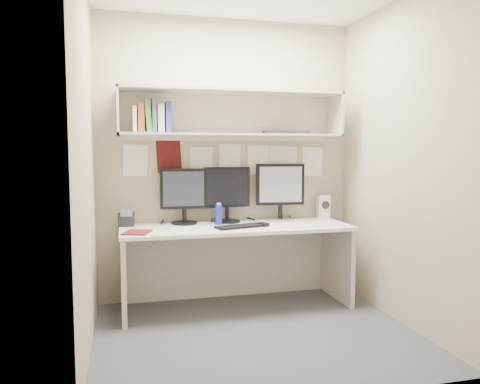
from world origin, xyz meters
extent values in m
cube|color=#444348|center=(0.00, 0.00, 0.00)|extent=(2.40, 2.00, 0.01)
cube|color=tan|center=(0.00, 1.00, 1.30)|extent=(2.40, 0.02, 2.60)
cube|color=tan|center=(0.00, -1.00, 1.30)|extent=(2.40, 0.02, 2.60)
cube|color=tan|center=(-1.20, 0.00, 1.30)|extent=(0.02, 2.00, 2.60)
cube|color=tan|center=(1.20, 0.00, 1.30)|extent=(0.02, 2.00, 2.60)
cube|color=white|center=(0.00, 0.64, 0.71)|extent=(2.00, 0.70, 0.03)
cube|color=beige|center=(0.00, 0.97, 0.35)|extent=(1.96, 0.02, 0.70)
cube|color=beige|center=(0.00, 0.81, 1.53)|extent=(2.00, 0.38, 0.02)
cube|color=beige|center=(0.00, 0.81, 1.91)|extent=(2.00, 0.38, 0.02)
cube|color=beige|center=(0.00, 0.99, 1.72)|extent=(2.00, 0.02, 0.40)
cube|color=beige|center=(-0.99, 0.81, 1.72)|extent=(0.02, 0.38, 0.40)
cube|color=beige|center=(0.99, 0.81, 1.72)|extent=(0.02, 0.38, 0.40)
cylinder|color=black|center=(-0.43, 0.86, 0.74)|extent=(0.24, 0.24, 0.02)
cylinder|color=black|center=(-0.43, 0.86, 0.81)|extent=(0.04, 0.04, 0.12)
cube|color=black|center=(-0.43, 0.87, 1.05)|extent=(0.43, 0.06, 0.36)
cube|color=black|center=(-0.43, 0.85, 1.05)|extent=(0.38, 0.02, 0.31)
cylinder|color=black|center=(-0.04, 0.86, 0.74)|extent=(0.24, 0.24, 0.02)
cylinder|color=black|center=(-0.04, 0.86, 0.81)|extent=(0.04, 0.04, 0.12)
cube|color=black|center=(-0.04, 0.87, 1.05)|extent=(0.44, 0.07, 0.37)
cube|color=black|center=(-0.04, 0.85, 1.05)|extent=(0.38, 0.03, 0.32)
cylinder|color=#A5A5AA|center=(0.48, 0.86, 0.74)|extent=(0.25, 0.25, 0.02)
cylinder|color=black|center=(0.48, 0.86, 0.81)|extent=(0.04, 0.04, 0.13)
cube|color=black|center=(0.48, 0.87, 1.07)|extent=(0.46, 0.09, 0.39)
cube|color=#B4B4B9|center=(0.48, 0.85, 1.07)|extent=(0.40, 0.05, 0.33)
cube|color=black|center=(0.00, 0.54, 0.74)|extent=(0.45, 0.25, 0.02)
cube|color=black|center=(0.22, 0.56, 0.75)|extent=(0.10, 0.12, 0.03)
cube|color=silver|center=(0.94, 0.91, 0.84)|extent=(0.12, 0.12, 0.22)
cylinder|color=black|center=(0.94, 0.85, 0.86)|extent=(0.08, 0.02, 0.08)
cylinder|color=#152295|center=(-0.14, 0.75, 0.82)|extent=(0.06, 0.06, 0.18)
cylinder|color=white|center=(-0.14, 0.75, 0.91)|extent=(0.03, 0.03, 0.02)
cube|color=maroon|center=(-0.86, 0.47, 0.74)|extent=(0.26, 0.29, 0.01)
cube|color=black|center=(-0.94, 0.85, 0.79)|extent=(0.14, 0.13, 0.12)
cube|color=#4C6659|center=(-0.94, 0.79, 0.86)|extent=(0.10, 0.02, 0.07)
cube|color=white|center=(-0.85, 0.82, 1.65)|extent=(0.03, 0.18, 0.22)
cube|color=#9F481D|center=(-0.80, 0.82, 1.66)|extent=(0.05, 0.18, 0.25)
cube|color=#2B833C|center=(-0.74, 0.82, 1.68)|extent=(0.04, 0.18, 0.27)
cube|color=#545359|center=(-0.69, 0.82, 1.69)|extent=(0.03, 0.18, 0.30)
cube|color=silver|center=(-0.63, 0.82, 1.66)|extent=(0.05, 0.18, 0.24)
cube|color=navy|center=(-0.57, 0.82, 1.67)|extent=(0.05, 0.18, 0.26)
cube|color=black|center=(0.52, 0.82, 1.56)|extent=(0.45, 0.22, 0.03)
camera|label=1|loc=(-0.95, -3.31, 1.38)|focal=35.00mm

